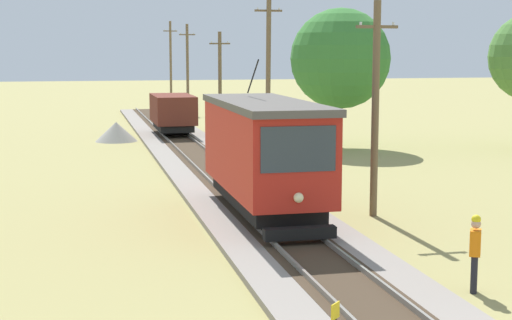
{
  "coord_description": "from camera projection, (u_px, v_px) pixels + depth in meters",
  "views": [
    {
      "loc": [
        -5.76,
        -10.12,
        5.43
      ],
      "look_at": [
        -0.31,
        13.87,
        1.96
      ],
      "focal_mm": 55.22,
      "sensor_mm": 36.0,
      "label": 1
    }
  ],
  "objects": [
    {
      "name": "red_tram",
      "position": [
        264.0,
        152.0,
        25.07
      ],
      "size": [
        2.6,
        8.54,
        4.79
      ],
      "color": "red",
      "rests_on": "rail_right"
    },
    {
      "name": "freight_car",
      "position": [
        173.0,
        112.0,
        48.78
      ],
      "size": [
        2.4,
        5.2,
        2.31
      ],
      "color": "maroon",
      "rests_on": "rail_right"
    },
    {
      "name": "utility_pole_near_tram",
      "position": [
        375.0,
        107.0,
        25.39
      ],
      "size": [
        1.4,
        0.25,
        6.98
      ],
      "color": "brown",
      "rests_on": "ground"
    },
    {
      "name": "utility_pole_mid",
      "position": [
        268.0,
        73.0,
        39.42
      ],
      "size": [
        1.4,
        0.51,
        8.34
      ],
      "color": "brown",
      "rests_on": "ground"
    },
    {
      "name": "utility_pole_far",
      "position": [
        220.0,
        80.0,
        52.75
      ],
      "size": [
        1.4,
        0.25,
        6.61
      ],
      "color": "brown",
      "rests_on": "ground"
    },
    {
      "name": "utility_pole_distant",
      "position": [
        188.0,
        67.0,
        67.93
      ],
      "size": [
        1.4,
        0.33,
        7.6
      ],
      "color": "brown",
      "rests_on": "ground"
    },
    {
      "name": "utility_pole_horizon",
      "position": [
        171.0,
        61.0,
        79.89
      ],
      "size": [
        1.4,
        0.3,
        8.27
      ],
      "color": "brown",
      "rests_on": "ground"
    },
    {
      "name": "gravel_pile",
      "position": [
        116.0,
        132.0,
        46.77
      ],
      "size": [
        2.5,
        2.5,
        1.16
      ],
      "primitive_type": "cone",
      "color": "#9E998E",
      "rests_on": "ground"
    },
    {
      "name": "track_worker",
      "position": [
        475.0,
        250.0,
        17.58
      ],
      "size": [
        0.4,
        0.45,
        1.78
      ],
      "rotation": [
        0.0,
        0.0,
        -0.52
      ],
      "color": "black",
      "rests_on": "ground"
    },
    {
      "name": "tree_right_near",
      "position": [
        341.0,
        59.0,
        43.19
      ],
      "size": [
        5.52,
        5.52,
        7.69
      ],
      "color": "#4C3823",
      "rests_on": "ground"
    }
  ]
}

